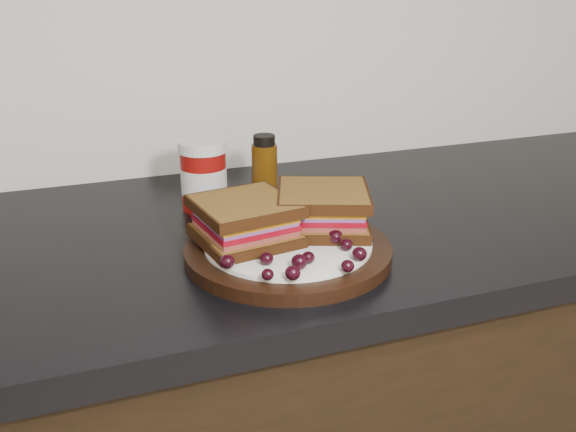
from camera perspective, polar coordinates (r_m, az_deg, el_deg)
name	(u,v)px	position (r m, az deg, el deg)	size (l,w,h in m)	color
countertop	(204,245)	(0.97, -7.46, -2.60)	(3.98, 0.60, 0.04)	black
plate	(288,251)	(0.87, 0.00, -3.13)	(0.28, 0.28, 0.02)	black
sandwich_left	(245,221)	(0.86, -3.84, -0.43)	(0.12, 0.12, 0.06)	brown
sandwich_right	(323,209)	(0.90, 3.12, 0.62)	(0.13, 0.13, 0.06)	brown
grape_0	(227,262)	(0.79, -5.43, -4.07)	(0.02, 0.02, 0.02)	black
grape_1	(267,259)	(0.79, -1.92, -3.80)	(0.02, 0.02, 0.02)	black
grape_2	(268,274)	(0.76, -1.82, -5.22)	(0.02, 0.02, 0.01)	black
grape_3	(293,273)	(0.76, 0.43, -5.09)	(0.02, 0.02, 0.02)	black
grape_4	(299,262)	(0.78, 1.02, -4.09)	(0.02, 0.02, 0.02)	black
grape_5	(308,257)	(0.80, 1.81, -3.71)	(0.02, 0.02, 0.02)	black
grape_6	(348,266)	(0.78, 5.32, -4.46)	(0.02, 0.02, 0.02)	black
grape_7	(359,254)	(0.81, 6.37, -3.36)	(0.02, 0.02, 0.02)	black
grape_8	(346,245)	(0.84, 5.22, -2.56)	(0.02, 0.02, 0.02)	black
grape_9	(335,237)	(0.85, 4.23, -1.86)	(0.02, 0.02, 0.02)	black
grape_10	(346,227)	(0.89, 5.19, -0.98)	(0.02, 0.02, 0.02)	black
grape_11	(333,230)	(0.88, 3.98, -1.26)	(0.02, 0.02, 0.02)	black
grape_12	(327,222)	(0.90, 3.46, -0.56)	(0.02, 0.02, 0.02)	black
grape_13	(317,214)	(0.93, 2.59, 0.14)	(0.02, 0.02, 0.02)	black
grape_14	(236,226)	(0.89, -4.68, -0.90)	(0.02, 0.02, 0.02)	black
grape_15	(244,232)	(0.87, -3.98, -1.43)	(0.02, 0.02, 0.02)	black
grape_16	(229,239)	(0.85, -5.24, -2.05)	(0.02, 0.02, 0.02)	black
grape_17	(233,244)	(0.83, -4.88, -2.51)	(0.02, 0.02, 0.02)	black
grape_18	(227,229)	(0.88, -5.45, -1.12)	(0.02, 0.02, 0.02)	black
grape_19	(236,231)	(0.88, -4.62, -1.36)	(0.02, 0.02, 0.02)	black
grape_20	(243,244)	(0.83, -4.02, -2.51)	(0.02, 0.02, 0.02)	black
condiment_jar	(204,175)	(1.04, -7.50, 3.63)	(0.08, 0.08, 0.11)	maroon
oil_bottle	(265,170)	(1.05, -2.10, 4.08)	(0.04, 0.04, 0.12)	#4B2B07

